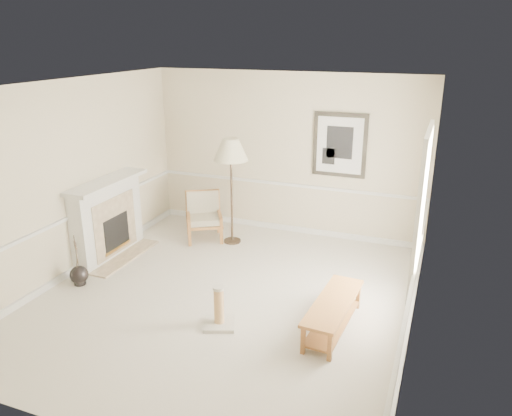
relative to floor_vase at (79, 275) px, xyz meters
The scene contains 8 objects.
ground 2.20m from the floor_vase, 11.07° to the left, with size 5.50×5.50×0.00m, color silver.
room 2.91m from the floor_vase, 12.27° to the left, with size 5.04×5.54×2.92m.
fireplace 1.15m from the floor_vase, 100.70° to the left, with size 0.64×1.64×1.31m.
floor_vase is the anchor object (origin of this frame).
armchair 2.48m from the floor_vase, 68.97° to the left, with size 0.88×0.89×0.83m.
floor_lamp 3.07m from the floor_vase, 57.56° to the left, with size 0.69×0.69×1.85m.
bench 3.74m from the floor_vase, ahead, with size 0.51×1.41×0.40m.
scratching_post 2.40m from the floor_vase, ahead, with size 0.50×0.50×0.55m.
Camera 1 is at (2.65, -5.61, 3.48)m, focal length 35.00 mm.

